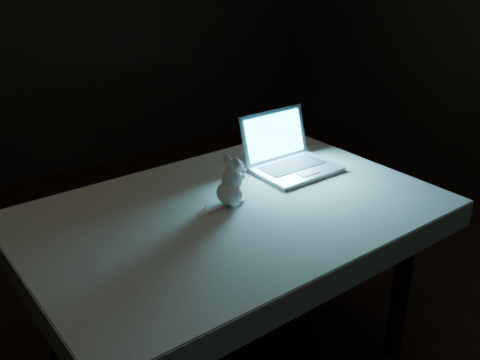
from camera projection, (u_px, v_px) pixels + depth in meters
floor at (257, 360)px, 2.31m from camera, size 5.00×5.00×0.00m
table at (234, 294)px, 2.12m from camera, size 1.43×0.95×0.75m
tablecloth at (244, 211)px, 2.04m from camera, size 1.71×1.35×0.10m
laptop at (297, 146)px, 2.22m from camera, size 0.35×0.31×0.23m
plush_mouse at (229, 181)px, 1.95m from camera, size 0.16×0.16×0.19m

